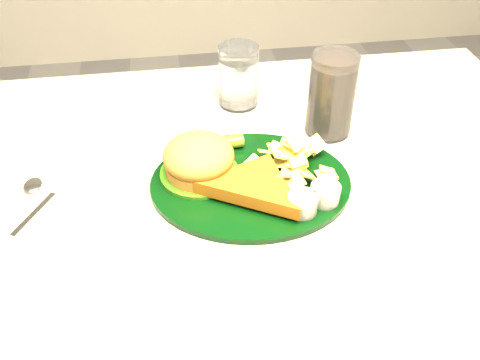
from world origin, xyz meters
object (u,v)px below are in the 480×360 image
object	(u,v)px
table	(226,332)
cola_glass	(331,95)
dinner_plate	(251,168)
water_glass	(239,76)
fork_napkin	(300,183)

from	to	relation	value
table	cola_glass	bearing A→B (deg)	31.93
table	dinner_plate	distance (m)	0.41
water_glass	fork_napkin	bearing A→B (deg)	-77.52
water_glass	fork_napkin	size ratio (longest dim) A/B	0.65
water_glass	fork_napkin	xyz separation A→B (m)	(0.06, -0.25, -0.05)
dinner_plate	water_glass	world-z (taller)	water_glass
water_glass	cola_glass	bearing A→B (deg)	-39.65
dinner_plate	cola_glass	size ratio (longest dim) A/B	2.13
table	fork_napkin	xyz separation A→B (m)	(0.12, -0.01, 0.38)
table	fork_napkin	bearing A→B (deg)	-6.55
cola_glass	table	bearing A→B (deg)	-148.07
dinner_plate	fork_napkin	bearing A→B (deg)	-4.24
water_glass	cola_glass	size ratio (longest dim) A/B	0.80
dinner_plate	fork_napkin	distance (m)	0.08
table	water_glass	distance (m)	0.50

